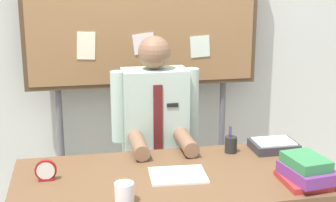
# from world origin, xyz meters

# --- Properties ---
(back_wall) EXTENTS (6.40, 0.08, 2.70)m
(back_wall) POSITION_xyz_m (0.00, 1.28, 1.35)
(back_wall) COLOR silver
(back_wall) RESTS_ON ground_plane
(desk) EXTENTS (1.66, 0.78, 0.74)m
(desk) POSITION_xyz_m (0.00, 0.00, 0.65)
(desk) COLOR brown
(desk) RESTS_ON ground_plane
(person) EXTENTS (0.55, 0.56, 1.38)m
(person) POSITION_xyz_m (0.00, 0.60, 0.64)
(person) COLOR #2D2D33
(person) RESTS_ON ground_plane
(bulletin_board) EXTENTS (1.64, 0.09, 2.04)m
(bulletin_board) POSITION_xyz_m (0.00, 1.07, 1.48)
(bulletin_board) COLOR #4C3823
(bulletin_board) RESTS_ON ground_plane
(book_stack) EXTENTS (0.24, 0.29, 0.14)m
(book_stack) POSITION_xyz_m (0.62, -0.23, 0.80)
(book_stack) COLOR #B22D2D
(book_stack) RESTS_ON desk
(open_notebook) EXTENTS (0.30, 0.24, 0.01)m
(open_notebook) POSITION_xyz_m (0.01, -0.02, 0.74)
(open_notebook) COLOR white
(open_notebook) RESTS_ON desk
(desk_clock) EXTENTS (0.11, 0.04, 0.11)m
(desk_clock) POSITION_xyz_m (-0.65, 0.06, 0.79)
(desk_clock) COLOR maroon
(desk_clock) RESTS_ON desk
(coffee_mug) EXTENTS (0.09, 0.09, 0.10)m
(coffee_mug) POSITION_xyz_m (-0.29, -0.26, 0.78)
(coffee_mug) COLOR white
(coffee_mug) RESTS_ON desk
(pen_holder) EXTENTS (0.07, 0.07, 0.16)m
(pen_holder) POSITION_xyz_m (0.39, 0.26, 0.79)
(pen_holder) COLOR #262626
(pen_holder) RESTS_ON desk
(paper_tray) EXTENTS (0.26, 0.20, 0.06)m
(paper_tray) POSITION_xyz_m (0.65, 0.25, 0.76)
(paper_tray) COLOR #333338
(paper_tray) RESTS_ON desk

